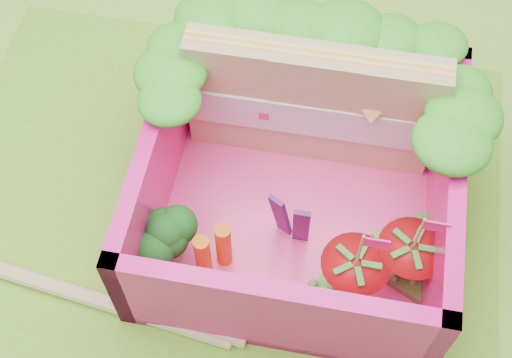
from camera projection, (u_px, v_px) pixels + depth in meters
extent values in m
plane|color=#85CC39|center=(205.00, 254.00, 3.22)|extent=(14.00, 14.00, 0.00)
cube|color=#70B127|center=(205.00, 253.00, 3.20)|extent=(2.60, 2.60, 0.03)
cube|color=#FF4192|center=(296.00, 211.00, 3.27)|extent=(1.30, 1.30, 0.05)
cube|color=#F61487|center=(318.00, 73.00, 3.37)|extent=(1.30, 0.07, 0.55)
cube|color=#F61487|center=(274.00, 317.00, 2.74)|extent=(1.30, 0.07, 0.55)
cube|color=#F61487|center=(160.00, 161.00, 3.11)|extent=(0.07, 1.30, 0.55)
cube|color=#F61487|center=(443.00, 206.00, 3.00)|extent=(0.07, 1.30, 0.55)
ellipsoid|color=#209C1C|center=(210.00, 14.00, 3.12)|extent=(0.30, 0.30, 0.11)
ellipsoid|color=#209C1C|center=(255.00, 20.00, 3.10)|extent=(0.30, 0.30, 0.11)
ellipsoid|color=#209C1C|center=(300.00, 27.00, 3.08)|extent=(0.30, 0.30, 0.11)
ellipsoid|color=#209C1C|center=(346.00, 33.00, 3.06)|extent=(0.30, 0.30, 0.11)
ellipsoid|color=#209C1C|center=(393.00, 39.00, 3.04)|extent=(0.30, 0.30, 0.11)
ellipsoid|color=#209C1C|center=(440.00, 46.00, 3.02)|extent=(0.30, 0.30, 0.11)
ellipsoid|color=#209C1C|center=(165.00, 97.00, 2.88)|extent=(0.27, 0.27, 0.10)
ellipsoid|color=#209C1C|center=(173.00, 71.00, 2.95)|extent=(0.27, 0.27, 0.10)
ellipsoid|color=#209C1C|center=(181.00, 46.00, 3.02)|extent=(0.27, 0.27, 0.10)
ellipsoid|color=#209C1C|center=(454.00, 140.00, 2.77)|extent=(0.27, 0.27, 0.10)
ellipsoid|color=#209C1C|center=(456.00, 112.00, 2.84)|extent=(0.27, 0.27, 0.10)
ellipsoid|color=#209C1C|center=(457.00, 85.00, 2.91)|extent=(0.27, 0.27, 0.10)
cube|color=tan|center=(230.00, 91.00, 3.19)|extent=(0.37, 0.15, 0.66)
cube|color=tan|center=(312.00, 103.00, 3.15)|extent=(0.37, 0.15, 0.66)
cube|color=tan|center=(396.00, 115.00, 3.12)|extent=(0.37, 0.15, 0.66)
cube|color=white|center=(311.00, 108.00, 3.18)|extent=(1.19, 0.18, 0.20)
cylinder|color=#6EAD53|center=(167.00, 250.00, 3.06)|extent=(0.12, 0.12, 0.14)
ellipsoid|color=#15501A|center=(163.00, 236.00, 2.95)|extent=(0.32, 0.32, 0.12)
cylinder|color=#E35A13|center=(203.00, 255.00, 2.98)|extent=(0.07, 0.07, 0.26)
cylinder|color=#E35A13|center=(224.00, 245.00, 3.00)|extent=(0.07, 0.07, 0.28)
cube|color=#461855|center=(281.00, 215.00, 3.01)|extent=(0.07, 0.05, 0.38)
cube|color=#461855|center=(301.00, 226.00, 2.99)|extent=(0.07, 0.02, 0.38)
cone|color=red|center=(352.00, 278.00, 2.92)|extent=(0.28, 0.28, 0.28)
cylinder|color=tan|center=(360.00, 250.00, 2.70)|extent=(0.01, 0.01, 0.24)
cube|color=#F72989|center=(376.00, 243.00, 2.62)|extent=(0.10, 0.01, 0.06)
cone|color=red|center=(406.00, 263.00, 2.95)|extent=(0.28, 0.28, 0.28)
cylinder|color=tan|center=(419.00, 234.00, 2.73)|extent=(0.01, 0.01, 0.24)
cube|color=#F72989|center=(436.00, 226.00, 2.66)|extent=(0.10, 0.01, 0.06)
cube|color=green|center=(406.00, 229.00, 3.17)|extent=(0.30, 0.24, 0.05)
cube|color=green|center=(402.00, 282.00, 3.03)|extent=(0.32, 0.21, 0.05)
cube|color=green|center=(322.00, 289.00, 3.01)|extent=(0.20, 0.32, 0.05)
cube|color=tan|center=(3.00, 268.00, 3.12)|extent=(2.23, 0.33, 0.05)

